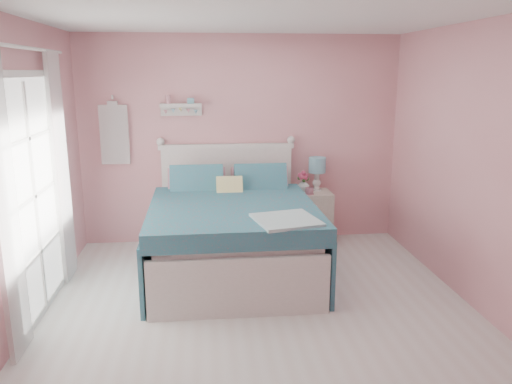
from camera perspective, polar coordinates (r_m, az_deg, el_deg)
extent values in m
plane|color=beige|center=(4.58, 0.58, -14.37)|extent=(4.50, 4.50, 0.00)
plane|color=#CB8187|center=(6.34, -1.71, 5.91)|extent=(4.00, 0.00, 4.00)
plane|color=#CB8187|center=(2.01, 8.09, -11.42)|extent=(4.00, 0.00, 4.00)
plane|color=#CB8187|center=(4.38, -26.34, 1.03)|extent=(0.00, 4.50, 4.50)
plane|color=#CB8187|center=(4.79, 25.16, 2.10)|extent=(0.00, 4.50, 4.50)
plane|color=white|center=(4.07, 0.67, 19.98)|extent=(4.50, 4.50, 0.00)
cube|color=silver|center=(5.50, -2.71, -6.83)|extent=(1.62, 2.12, 0.46)
cube|color=silver|center=(5.40, -2.74, -3.75)|extent=(1.55, 2.06, 0.16)
cube|color=silver|center=(6.40, -3.29, -0.39)|extent=(1.63, 0.07, 1.21)
cube|color=silver|center=(6.28, -3.37, 5.23)|extent=(1.69, 0.09, 0.06)
cube|color=silver|center=(4.51, -1.93, -10.88)|extent=(1.63, 0.06, 0.56)
cube|color=teal|center=(5.21, -2.67, -2.45)|extent=(1.73, 1.86, 0.18)
cube|color=#C7808F|center=(6.04, -6.76, 0.80)|extent=(0.68, 0.28, 0.43)
cube|color=#C7808F|center=(6.07, 0.39, 0.96)|extent=(0.68, 0.28, 0.43)
cube|color=#CCBC59|center=(5.77, -3.04, 0.27)|extent=(0.30, 0.22, 0.31)
cube|color=beige|center=(6.43, 6.40, -2.87)|extent=(0.46, 0.43, 0.67)
cube|color=silver|center=(6.18, 6.85, -1.58)|extent=(0.40, 0.02, 0.16)
sphere|color=white|center=(6.16, 6.89, -1.63)|extent=(0.03, 0.03, 0.03)
cylinder|color=white|center=(6.42, 6.93, 0.27)|extent=(0.14, 0.14, 0.02)
cylinder|color=white|center=(6.40, 6.96, 1.29)|extent=(0.07, 0.07, 0.23)
cylinder|color=#76B4C5|center=(6.36, 7.01, 3.08)|extent=(0.21, 0.21, 0.19)
imported|color=silver|center=(6.33, 5.41, 0.79)|extent=(0.19, 0.19, 0.17)
imported|color=#CA879C|center=(6.19, 6.11, 0.11)|extent=(0.12, 0.12, 0.08)
sphere|color=#C24266|center=(6.30, 5.44, 2.18)|extent=(0.06, 0.06, 0.06)
sphere|color=#C24266|center=(6.33, 5.76, 1.86)|extent=(0.06, 0.06, 0.06)
sphere|color=#C24266|center=(6.31, 5.06, 1.92)|extent=(0.06, 0.06, 0.06)
sphere|color=#C24266|center=(6.28, 5.66, 1.59)|extent=(0.06, 0.06, 0.06)
sphere|color=#C24266|center=(6.28, 5.20, 1.69)|extent=(0.06, 0.06, 0.06)
cube|color=silver|center=(6.21, -8.58, 9.78)|extent=(0.50, 0.14, 0.04)
cube|color=silver|center=(6.27, -8.54, 9.17)|extent=(0.50, 0.03, 0.12)
cylinder|color=#D18C99|center=(6.21, -10.01, 10.37)|extent=(0.06, 0.06, 0.10)
cube|color=#76B4C5|center=(6.20, -7.48, 10.27)|extent=(0.08, 0.06, 0.07)
cube|color=white|center=(6.34, -15.88, 6.31)|extent=(0.34, 0.03, 0.72)
cube|color=silver|center=(4.67, -25.38, 12.11)|extent=(0.04, 1.32, 0.06)
cube|color=silver|center=(5.12, -22.97, -11.96)|extent=(0.04, 1.32, 0.06)
cube|color=silver|center=(4.22, -26.65, -2.95)|extent=(0.04, 0.06, 2.10)
cube|color=silver|center=(5.38, -22.07, 0.82)|extent=(0.04, 0.06, 2.10)
cube|color=white|center=(4.79, -24.12, -0.49)|extent=(0.02, 1.20, 2.04)
cube|color=white|center=(4.07, -26.74, -1.64)|extent=(0.04, 0.40, 2.32)
cube|color=white|center=(5.45, -21.37, 2.43)|extent=(0.04, 0.40, 2.32)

